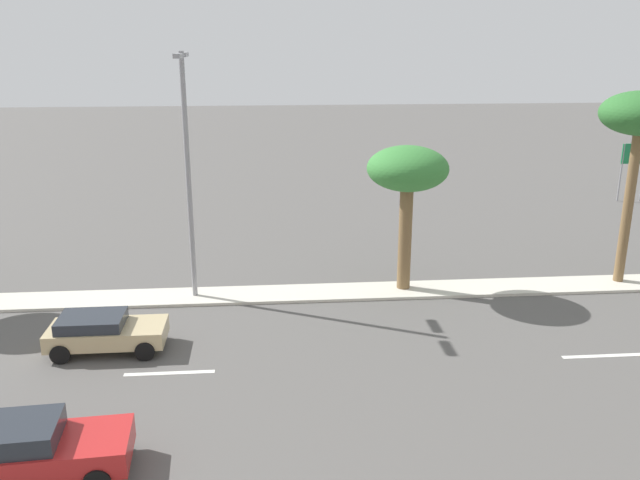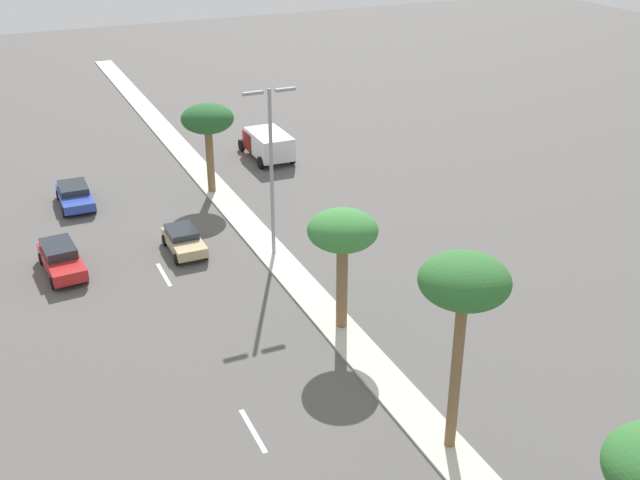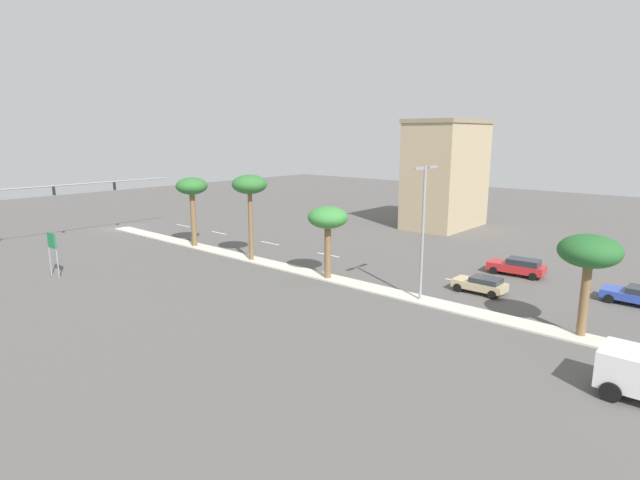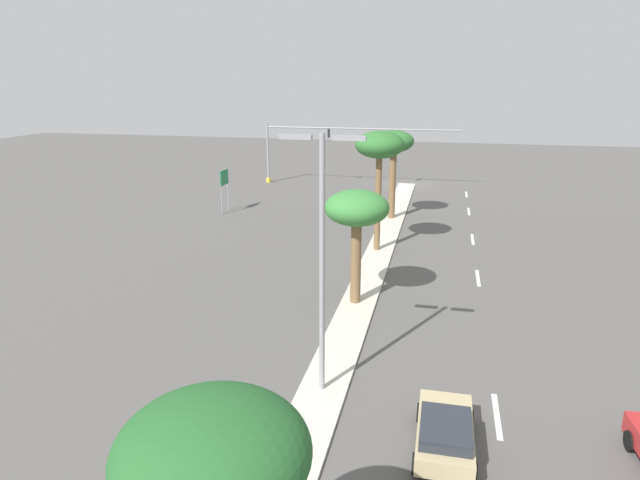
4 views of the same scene
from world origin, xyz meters
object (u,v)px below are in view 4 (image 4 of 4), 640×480
at_px(palm_tree_front, 394,145).
at_px(sedan_tan_outboard, 445,432).
at_px(palm_tree_far, 213,459).
at_px(palm_tree_right, 380,148).
at_px(palm_tree_leading, 357,211).
at_px(directional_road_sign, 224,182).
at_px(traffic_signal_gantry, 319,144).
at_px(street_lamp_trailing, 322,246).

bearing_deg(palm_tree_front, sedan_tan_outboard, 98.92).
bearing_deg(palm_tree_far, palm_tree_right, -88.78).
xyz_separation_m(palm_tree_right, palm_tree_leading, (-0.05, 9.29, -2.01)).
bearing_deg(directional_road_sign, palm_tree_leading, 129.09).
bearing_deg(palm_tree_right, palm_tree_front, -90.42).
bearing_deg(palm_tree_right, palm_tree_far, 91.22).
bearing_deg(palm_tree_leading, traffic_signal_gantry, -73.80).
xyz_separation_m(palm_tree_right, palm_tree_far, (-0.60, 28.19, -1.93)).
distance_m(palm_tree_front, palm_tree_leading, 18.41).
bearing_deg(traffic_signal_gantry, palm_tree_far, 100.96).
distance_m(palm_tree_leading, sedan_tan_outboard, 12.69).
bearing_deg(directional_road_sign, palm_tree_right, 149.66).
relative_size(palm_tree_front, sedan_tan_outboard, 1.88).
bearing_deg(palm_tree_leading, street_lamp_trailing, 90.91).
bearing_deg(directional_road_sign, street_lamp_trailing, 118.97).
bearing_deg(directional_road_sign, sedan_tan_outboard, 123.49).
bearing_deg(traffic_signal_gantry, palm_tree_right, 112.13).
bearing_deg(traffic_signal_gantry, sedan_tan_outboard, 107.94).
height_order(traffic_signal_gantry, palm_tree_front, palm_tree_front).
distance_m(traffic_signal_gantry, directional_road_sign, 15.39).
distance_m(traffic_signal_gantry, palm_tree_far, 51.94).
bearing_deg(traffic_signal_gantry, street_lamp_trailing, 103.12).
bearing_deg(sedan_tan_outboard, street_lamp_trailing, -29.35).
xyz_separation_m(palm_tree_front, palm_tree_right, (0.07, 9.09, 0.84)).
height_order(palm_tree_front, palm_tree_far, palm_tree_front).
height_order(palm_tree_front, sedan_tan_outboard, palm_tree_front).
relative_size(palm_tree_front, palm_tree_leading, 1.22).
distance_m(directional_road_sign, street_lamp_trailing, 30.04).
distance_m(palm_tree_leading, palm_tree_far, 18.91).
bearing_deg(street_lamp_trailing, palm_tree_far, 92.28).
height_order(directional_road_sign, street_lamp_trailing, street_lamp_trailing).
bearing_deg(palm_tree_leading, sedan_tan_outboard, 112.78).
relative_size(traffic_signal_gantry, sedan_tan_outboard, 5.49).
distance_m(directional_road_sign, sedan_tan_outboard, 34.44).
distance_m(palm_tree_right, palm_tree_leading, 9.50).
distance_m(palm_tree_right, street_lamp_trailing, 17.83).
relative_size(palm_tree_leading, street_lamp_trailing, 0.62).
height_order(palm_tree_leading, sedan_tan_outboard, palm_tree_leading).
relative_size(palm_tree_far, sedan_tan_outboard, 1.57).
bearing_deg(sedan_tan_outboard, traffic_signal_gantry, -72.06).
distance_m(street_lamp_trailing, sedan_tan_outboard, 7.17).
distance_m(palm_tree_front, palm_tree_right, 9.13).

